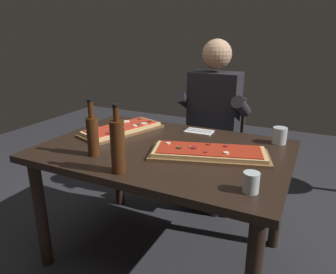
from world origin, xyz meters
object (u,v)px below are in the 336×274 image
dining_table (164,163)px  wine_bottle_dark (93,134)px  tumbler_near_camera (251,184)px  tumbler_far_side (280,136)px  pizza_rectangular_left (122,129)px  pizza_rectangular_front (209,153)px  diner_chair (215,144)px  oil_bottle_amber (118,145)px  seated_diner (212,118)px

dining_table → wine_bottle_dark: (-0.29, -0.27, 0.21)m
tumbler_near_camera → tumbler_far_side: size_ratio=0.89×
tumbler_far_side → pizza_rectangular_left: bearing=-166.7°
wine_bottle_dark → tumbler_near_camera: 0.86m
tumbler_far_side → pizza_rectangular_front: bearing=-129.1°
tumbler_near_camera → wine_bottle_dark: bearing=177.3°
pizza_rectangular_front → diner_chair: bearing=105.0°
dining_table → tumbler_near_camera: 0.65m
oil_bottle_amber → diner_chair: 1.31m
pizza_rectangular_left → wine_bottle_dark: (0.10, -0.41, 0.10)m
wine_bottle_dark → tumbler_near_camera: bearing=-2.7°
pizza_rectangular_front → tumbler_near_camera: size_ratio=7.71×
wine_bottle_dark → seated_diner: bearing=71.6°
oil_bottle_amber → tumbler_near_camera: bearing=7.4°
pizza_rectangular_front → tumbler_far_side: bearing=50.9°
pizza_rectangular_front → seated_diner: 0.78m
pizza_rectangular_left → diner_chair: size_ratio=0.69×
pizza_rectangular_left → seated_diner: seated_diner is taller
dining_table → tumbler_near_camera: (0.56, -0.31, 0.13)m
dining_table → diner_chair: (0.04, 0.86, -0.16)m
wine_bottle_dark → tumbler_near_camera: wine_bottle_dark is taller
diner_chair → oil_bottle_amber: bearing=-94.1°
pizza_rectangular_left → tumbler_far_side: tumbler_far_side is taller
tumbler_far_side → wine_bottle_dark: bearing=-143.9°
tumbler_far_side → oil_bottle_amber: bearing=-129.7°
pizza_rectangular_left → dining_table: bearing=-20.1°
oil_bottle_amber → seated_diner: bearing=85.5°
wine_bottle_dark → dining_table: bearing=42.8°
pizza_rectangular_left → seated_diner: bearing=54.1°
pizza_rectangular_front → wine_bottle_dark: bearing=-155.5°
tumbler_near_camera → seated_diner: seated_diner is taller
dining_table → seated_diner: bearing=86.6°
tumbler_far_side → diner_chair: (-0.54, 0.48, -0.30)m
tumbler_near_camera → seated_diner: (-0.52, 1.05, -0.04)m
tumbler_far_side → tumbler_near_camera: bearing=-92.1°
oil_bottle_amber → diner_chair: bearing=85.9°
pizza_rectangular_front → tumbler_near_camera: tumbler_near_camera is taller
dining_table → oil_bottle_amber: size_ratio=4.22×
dining_table → pizza_rectangular_left: (-0.39, 0.14, 0.12)m
pizza_rectangular_left → tumbler_far_side: 1.00m
dining_table → wine_bottle_dark: bearing=-137.2°
seated_diner → pizza_rectangular_front: bearing=-72.7°
wine_bottle_dark → tumbler_far_side: size_ratio=3.12×
tumbler_far_side → seated_diner: 0.66m
dining_table → seated_diner: (0.04, 0.74, 0.10)m
pizza_rectangular_front → seated_diner: size_ratio=0.51×
wine_bottle_dark → tumbler_far_side: wine_bottle_dark is taller
dining_table → tumbler_far_side: bearing=32.4°
wine_bottle_dark → diner_chair: 1.23m
pizza_rectangular_front → tumbler_near_camera: (0.29, -0.30, 0.02)m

